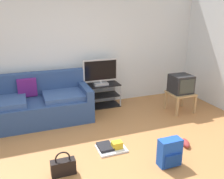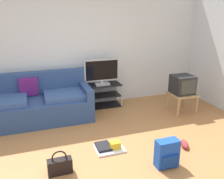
{
  "view_description": "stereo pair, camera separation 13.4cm",
  "coord_description": "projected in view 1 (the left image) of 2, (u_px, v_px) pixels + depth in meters",
  "views": [
    {
      "loc": [
        -0.99,
        -2.72,
        2.07
      ],
      "look_at": [
        0.5,
        1.25,
        0.68
      ],
      "focal_mm": 38.51,
      "sensor_mm": 36.0,
      "label": 1
    },
    {
      "loc": [
        -0.86,
        -2.76,
        2.07
      ],
      "look_at": [
        0.5,
        1.25,
        0.68
      ],
      "focal_mm": 38.51,
      "sensor_mm": 36.0,
      "label": 2
    }
  ],
  "objects": [
    {
      "name": "sneakers_pair",
      "position": [
        180.0,
        144.0,
        3.83
      ],
      "size": [
        0.41,
        0.28,
        0.09
      ],
      "color": "#993333",
      "rests_on": "ground_plane"
    },
    {
      "name": "side_table",
      "position": [
        180.0,
        96.0,
        5.11
      ],
      "size": [
        0.5,
        0.5,
        0.42
      ],
      "color": "tan",
      "rests_on": "ground_plane"
    },
    {
      "name": "backpack",
      "position": [
        170.0,
        153.0,
        3.34
      ],
      "size": [
        0.32,
        0.23,
        0.4
      ],
      "rotation": [
        0.0,
        0.0,
        -0.28
      ],
      "color": "blue",
      "rests_on": "ground_plane"
    },
    {
      "name": "tv_stand",
      "position": [
        100.0,
        95.0,
        5.41
      ],
      "size": [
        0.85,
        0.4,
        0.51
      ],
      "color": "black",
      "rests_on": "ground_plane"
    },
    {
      "name": "floor_tray",
      "position": [
        111.0,
        147.0,
        3.76
      ],
      "size": [
        0.44,
        0.35,
        0.14
      ],
      "color": "silver",
      "rests_on": "ground_plane"
    },
    {
      "name": "wall_back",
      "position": [
        70.0,
        46.0,
        5.15
      ],
      "size": [
        9.0,
        0.1,
        2.7
      ],
      "primitive_type": "cube",
      "color": "silver",
      "rests_on": "ground_plane"
    },
    {
      "name": "couch",
      "position": [
        35.0,
        105.0,
        4.68
      ],
      "size": [
        2.1,
        0.94,
        0.9
      ],
      "color": "navy",
      "rests_on": "ground_plane"
    },
    {
      "name": "crt_tv",
      "position": [
        181.0,
        84.0,
        5.05
      ],
      "size": [
        0.42,
        0.41,
        0.38
      ],
      "color": "#232326",
      "rests_on": "side_table"
    },
    {
      "name": "handbag",
      "position": [
        63.0,
        167.0,
        3.16
      ],
      "size": [
        0.32,
        0.13,
        0.34
      ],
      "rotation": [
        0.0,
        0.0,
        0.05
      ],
      "color": "black",
      "rests_on": "ground_plane"
    },
    {
      "name": "ground_plane",
      "position": [
        110.0,
        165.0,
        3.39
      ],
      "size": [
        9.0,
        9.8,
        0.02
      ],
      "primitive_type": "cube",
      "color": "#B27542"
    },
    {
      "name": "flat_tv",
      "position": [
        100.0,
        72.0,
        5.22
      ],
      "size": [
        0.78,
        0.22,
        0.57
      ],
      "color": "#B2B2B7",
      "rests_on": "tv_stand"
    }
  ]
}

